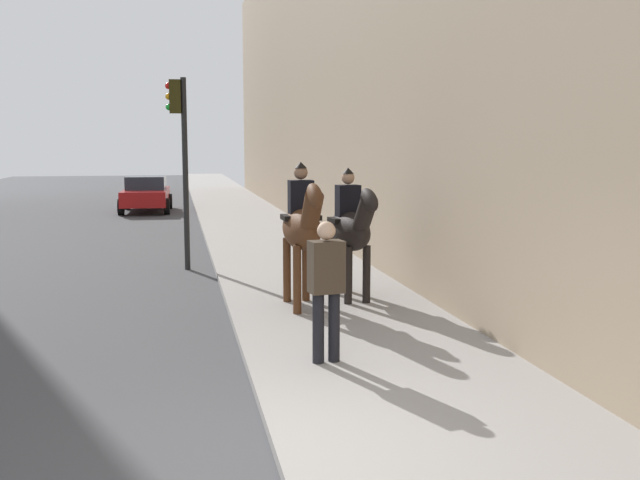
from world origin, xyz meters
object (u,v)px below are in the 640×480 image
at_px(mounted_horse_near, 303,227).
at_px(traffic_light_near_curb, 181,143).
at_px(mounted_horse_far, 350,228).
at_px(car_near_lane, 146,193).
at_px(pedestrian_greeting, 326,282).

xyz_separation_m(mounted_horse_near, traffic_light_near_curb, (4.67, 1.82, 1.32)).
relative_size(mounted_horse_far, car_near_lane, 0.53).
relative_size(mounted_horse_near, pedestrian_greeting, 1.37).
relative_size(mounted_horse_near, traffic_light_near_curb, 0.56).
relative_size(car_near_lane, traffic_light_near_curb, 1.02).
height_order(pedestrian_greeting, traffic_light_near_curb, traffic_light_near_curb).
bearing_deg(traffic_light_near_curb, mounted_horse_near, -158.74).
bearing_deg(traffic_light_near_curb, mounted_horse_far, -146.58).
distance_m(mounted_horse_near, pedestrian_greeting, 2.93).
distance_m(mounted_horse_near, traffic_light_near_curb, 5.18).
bearing_deg(traffic_light_near_curb, pedestrian_greeting, -168.14).
distance_m(mounted_horse_near, car_near_lane, 19.21).
xyz_separation_m(pedestrian_greeting, traffic_light_near_curb, (7.57, 1.59, 1.65)).
bearing_deg(pedestrian_greeting, car_near_lane, -0.78).
bearing_deg(mounted_horse_near, car_near_lane, -171.94).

